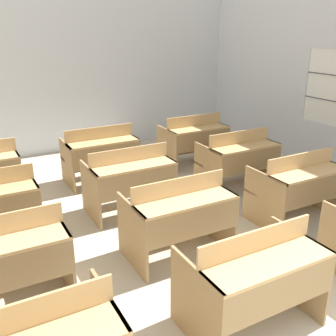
# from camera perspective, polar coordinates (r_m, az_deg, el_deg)

# --- Properties ---
(wall_back) EXTENTS (7.21, 0.06, 3.15)m
(wall_back) POSITION_cam_1_polar(r_m,az_deg,el_deg) (8.05, -14.46, 13.41)
(wall_back) COLOR silver
(wall_back) RESTS_ON ground_plane
(bench_front_center) EXTENTS (1.11, 0.73, 0.92)m
(bench_front_center) POSITION_cam_1_polar(r_m,az_deg,el_deg) (3.41, 12.35, -15.27)
(bench_front_center) COLOR olive
(bench_front_center) RESTS_ON ground_plane
(bench_second_left) EXTENTS (1.11, 0.73, 0.92)m
(bench_second_left) POSITION_cam_1_polar(r_m,az_deg,el_deg) (3.83, -22.89, -12.27)
(bench_second_left) COLOR #97794E
(bench_second_left) RESTS_ON ground_plane
(bench_second_center) EXTENTS (1.11, 0.73, 0.92)m
(bench_second_center) POSITION_cam_1_polar(r_m,az_deg,el_deg) (4.28, 1.62, -6.96)
(bench_second_center) COLOR #98794F
(bench_second_center) RESTS_ON ground_plane
(bench_second_right) EXTENTS (1.11, 0.73, 0.92)m
(bench_second_right) POSITION_cam_1_polar(r_m,az_deg,el_deg) (5.32, 18.43, -2.48)
(bench_second_right) COLOR #96784E
(bench_second_right) RESTS_ON ground_plane
(bench_third_center) EXTENTS (1.11, 0.73, 0.92)m
(bench_third_center) POSITION_cam_1_polar(r_m,az_deg,el_deg) (5.29, -5.52, -1.62)
(bench_third_center) COLOR #997A50
(bench_third_center) RESTS_ON ground_plane
(bench_third_right) EXTENTS (1.11, 0.73, 0.92)m
(bench_third_right) POSITION_cam_1_polar(r_m,az_deg,el_deg) (6.17, 10.20, 1.34)
(bench_third_right) COLOR olive
(bench_third_right) RESTS_ON ground_plane
(bench_back_center) EXTENTS (1.11, 0.73, 0.92)m
(bench_back_center) POSITION_cam_1_polar(r_m,az_deg,el_deg) (6.41, -9.73, 2.07)
(bench_back_center) COLOR olive
(bench_back_center) RESTS_ON ground_plane
(bench_back_right) EXTENTS (1.11, 0.73, 0.92)m
(bench_back_right) POSITION_cam_1_polar(r_m,az_deg,el_deg) (7.14, 3.81, 4.19)
(bench_back_right) COLOR olive
(bench_back_right) RESTS_ON ground_plane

